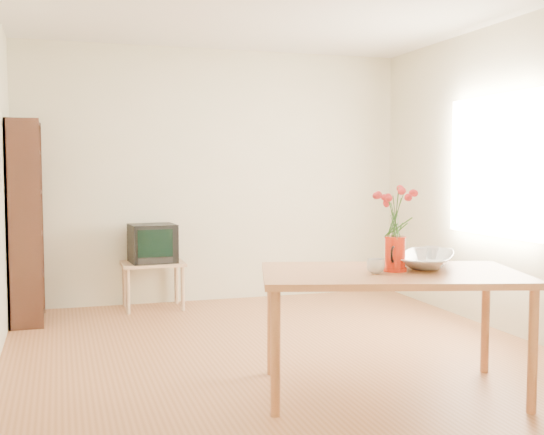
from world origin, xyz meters
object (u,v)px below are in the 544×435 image
object	(u,v)px
bowl	(428,230)
television	(152,243)
table	(391,283)
mug	(376,266)
pitcher	(395,255)

from	to	relation	value
bowl	television	xyz separation A→B (m)	(-1.40, 2.80, -0.33)
bowl	table	bearing A→B (deg)	-155.51
table	television	distance (m)	3.14
bowl	television	bearing A→B (deg)	116.53
mug	television	world-z (taller)	mug
pitcher	bowl	world-z (taller)	bowl
pitcher	bowl	size ratio (longest dim) A/B	0.44
television	table	bearing A→B (deg)	-74.47
pitcher	television	size ratio (longest dim) A/B	0.48
table	mug	world-z (taller)	mug
mug	television	distance (m)	3.14
pitcher	television	bearing A→B (deg)	147.64
table	television	xyz separation A→B (m)	(-1.07, 2.95, -0.03)
pitcher	mug	xyz separation A→B (m)	(-0.15, -0.04, -0.06)
table	television	size ratio (longest dim) A/B	3.83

